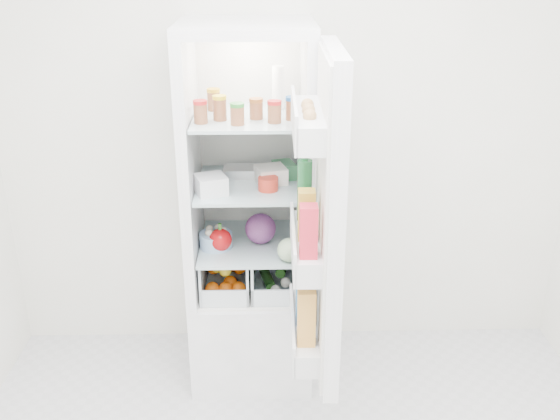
{
  "coord_description": "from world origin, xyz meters",
  "views": [
    {
      "loc": [
        -0.12,
        -1.6,
        2.09
      ],
      "look_at": [
        -0.06,
        0.95,
        1.02
      ],
      "focal_mm": 40.0,
      "sensor_mm": 36.0,
      "label": 1
    }
  ],
  "objects_px": {
    "refrigerator": "(251,251)",
    "red_cabbage": "(260,229)",
    "mushroom_bowl": "(216,240)",
    "fridge_door": "(322,225)"
  },
  "relations": [
    {
      "from": "red_cabbage",
      "to": "mushroom_bowl",
      "type": "xyz_separation_m",
      "value": [
        -0.22,
        -0.05,
        -0.04
      ]
    },
    {
      "from": "refrigerator",
      "to": "mushroom_bowl",
      "type": "bearing_deg",
      "value": -144.23
    },
    {
      "from": "red_cabbage",
      "to": "fridge_door",
      "type": "height_order",
      "value": "fridge_door"
    },
    {
      "from": "red_cabbage",
      "to": "fridge_door",
      "type": "distance_m",
      "value": 0.67
    },
    {
      "from": "refrigerator",
      "to": "fridge_door",
      "type": "bearing_deg",
      "value": -65.1
    },
    {
      "from": "refrigerator",
      "to": "red_cabbage",
      "type": "height_order",
      "value": "refrigerator"
    },
    {
      "from": "red_cabbage",
      "to": "mushroom_bowl",
      "type": "relative_size",
      "value": 0.95
    },
    {
      "from": "refrigerator",
      "to": "fridge_door",
      "type": "height_order",
      "value": "refrigerator"
    },
    {
      "from": "red_cabbage",
      "to": "fridge_door",
      "type": "relative_size",
      "value": 0.12
    },
    {
      "from": "mushroom_bowl",
      "to": "fridge_door",
      "type": "height_order",
      "value": "fridge_door"
    }
  ]
}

